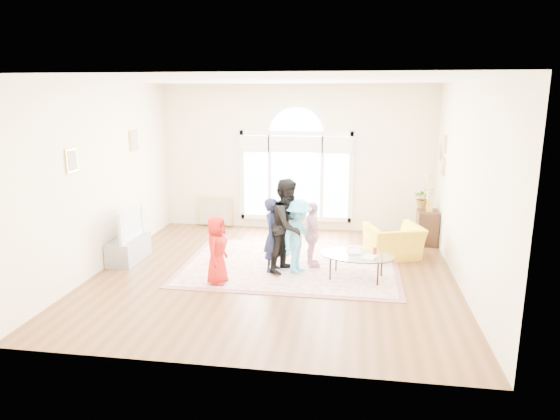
# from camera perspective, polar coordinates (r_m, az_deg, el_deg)

# --- Properties ---
(ground) EXTENTS (6.00, 6.00, 0.00)m
(ground) POSITION_cam_1_polar(r_m,az_deg,el_deg) (8.55, -0.67, -7.32)
(ground) COLOR #56351B
(ground) RESTS_ON ground
(room_shell) EXTENTS (6.00, 6.00, 6.00)m
(room_shell) POSITION_cam_1_polar(r_m,az_deg,el_deg) (10.91, 1.79, 5.66)
(room_shell) COLOR beige
(room_shell) RESTS_ON ground
(area_rug) EXTENTS (3.60, 2.60, 0.02)m
(area_rug) POSITION_cam_1_polar(r_m,az_deg,el_deg) (8.96, 1.20, -6.29)
(area_rug) COLOR beige
(area_rug) RESTS_ON ground
(rug_border) EXTENTS (3.80, 2.80, 0.01)m
(rug_border) POSITION_cam_1_polar(r_m,az_deg,el_deg) (8.96, 1.20, -6.31)
(rug_border) COLOR #955957
(rug_border) RESTS_ON ground
(tv_console) EXTENTS (0.45, 1.00, 0.42)m
(tv_console) POSITION_cam_1_polar(r_m,az_deg,el_deg) (9.56, -16.90, -4.33)
(tv_console) COLOR gray
(tv_console) RESTS_ON ground
(television) EXTENTS (0.17, 1.00, 0.58)m
(television) POSITION_cam_1_polar(r_m,az_deg,el_deg) (9.43, -17.05, -1.45)
(television) COLOR black
(television) RESTS_ON tv_console
(coffee_table) EXTENTS (1.33, 0.98, 0.54)m
(coffee_table) POSITION_cam_1_polar(r_m,az_deg,el_deg) (8.30, 8.75, -5.19)
(coffee_table) COLOR silver
(coffee_table) RESTS_ON ground
(armchair) EXTENTS (1.17, 1.10, 0.62)m
(armchair) POSITION_cam_1_polar(r_m,az_deg,el_deg) (9.52, 12.87, -3.55)
(armchair) COLOR yellow
(armchair) RESTS_ON ground
(side_cabinet) EXTENTS (0.40, 0.50, 0.70)m
(side_cabinet) POSITION_cam_1_polar(r_m,az_deg,el_deg) (10.52, 16.46, -1.94)
(side_cabinet) COLOR black
(side_cabinet) RESTS_ON ground
(floor_lamp) EXTENTS (0.32, 0.32, 1.51)m
(floor_lamp) POSITION_cam_1_polar(r_m,az_deg,el_deg) (10.18, 16.64, 2.94)
(floor_lamp) COLOR black
(floor_lamp) RESTS_ON ground
(plant_pedestal) EXTENTS (0.20, 0.20, 0.70)m
(plant_pedestal) POSITION_cam_1_polar(r_m,az_deg,el_deg) (10.69, 15.90, -1.66)
(plant_pedestal) COLOR white
(plant_pedestal) RESTS_ON ground
(potted_plant) EXTENTS (0.43, 0.39, 0.44)m
(potted_plant) POSITION_cam_1_polar(r_m,az_deg,el_deg) (10.56, 16.09, 1.33)
(potted_plant) COLOR #33722D
(potted_plant) RESTS_ON plant_pedestal
(leaning_picture) EXTENTS (0.80, 0.14, 0.62)m
(leaning_picture) POSITION_cam_1_polar(r_m,az_deg,el_deg) (11.65, -7.38, -1.83)
(leaning_picture) COLOR tan
(leaning_picture) RESTS_ON ground
(child_red) EXTENTS (0.38, 0.56, 1.10)m
(child_red) POSITION_cam_1_polar(r_m,az_deg,el_deg) (8.01, -7.22, -4.55)
(child_red) COLOR red
(child_red) RESTS_ON area_rug
(child_navy) EXTENTS (0.40, 0.52, 1.26)m
(child_navy) POSITION_cam_1_polar(r_m,az_deg,el_deg) (8.48, -0.77, -2.86)
(child_navy) COLOR #151C39
(child_navy) RESTS_ON area_rug
(child_black) EXTENTS (0.86, 0.95, 1.60)m
(child_black) POSITION_cam_1_polar(r_m,az_deg,el_deg) (8.42, 0.94, -1.78)
(child_black) COLOR black
(child_black) RESTS_ON area_rug
(child_pink) EXTENTS (0.45, 0.72, 1.15)m
(child_pink) POSITION_cam_1_polar(r_m,az_deg,el_deg) (8.72, 3.71, -2.82)
(child_pink) COLOR #EFA7BC
(child_pink) RESTS_ON area_rug
(child_blue) EXTENTS (0.75, 0.94, 1.26)m
(child_blue) POSITION_cam_1_polar(r_m,az_deg,el_deg) (8.40, 2.12, -3.02)
(child_blue) COLOR #53BCEC
(child_blue) RESTS_ON area_rug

